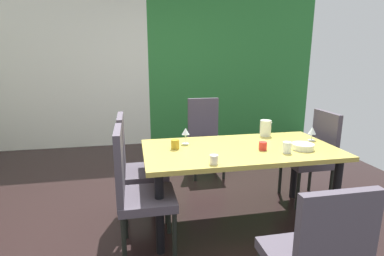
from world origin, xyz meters
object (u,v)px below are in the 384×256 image
(wine_glass_east, at_px, (312,131))
(pitcher_right, at_px, (266,128))
(cup_near_shelf, at_px, (287,147))
(chair_left_near, at_px, (136,187))
(cup_near_window, at_px, (214,160))
(wine_glass_center, at_px, (186,132))
(serving_bowl_left, at_px, (303,146))
(chair_left_far, at_px, (135,163))
(cup_south, at_px, (263,146))
(chair_head_far, at_px, (205,133))
(dining_table, at_px, (240,157))
(cup_corner, at_px, (175,144))
(chair_right_far, at_px, (314,153))

(wine_glass_east, xyz_separation_m, pitcher_right, (-0.37, 0.26, -0.01))
(cup_near_shelf, bearing_deg, chair_left_near, -177.41)
(cup_near_window, height_order, pitcher_right, pitcher_right)
(wine_glass_center, bearing_deg, serving_bowl_left, -20.59)
(chair_left_far, relative_size, wine_glass_center, 6.57)
(wine_glass_center, relative_size, cup_south, 2.13)
(pitcher_right, bearing_deg, chair_head_far, 114.56)
(dining_table, distance_m, wine_glass_center, 0.56)
(dining_table, bearing_deg, chair_head_far, 90.76)
(chair_head_far, height_order, cup_corner, chair_head_far)
(cup_near_shelf, distance_m, pitcher_right, 0.58)
(chair_right_far, bearing_deg, cup_near_shelf, 129.12)
(chair_left_near, distance_m, cup_south, 1.17)
(chair_head_far, relative_size, cup_near_window, 13.86)
(dining_table, distance_m, chair_left_near, 1.00)
(cup_south, height_order, cup_near_shelf, cup_near_shelf)
(chair_left_far, height_order, cup_corner, chair_left_far)
(dining_table, xyz_separation_m, cup_corner, (-0.59, 0.08, 0.13))
(dining_table, bearing_deg, cup_near_shelf, -32.44)
(chair_left_far, height_order, chair_right_far, chair_left_far)
(wine_glass_east, distance_m, pitcher_right, 0.46)
(chair_head_far, height_order, serving_bowl_left, chair_head_far)
(chair_head_far, relative_size, wine_glass_east, 7.21)
(chair_left_far, xyz_separation_m, wine_glass_center, (0.49, -0.06, 0.30))
(chair_head_far, bearing_deg, cup_corner, 64.52)
(chair_left_near, relative_size, wine_glass_center, 6.60)
(chair_right_far, relative_size, chair_left_near, 0.95)
(wine_glass_east, bearing_deg, chair_head_far, 123.90)
(chair_left_far, height_order, chair_head_far, chair_left_far)
(dining_table, height_order, pitcher_right, pitcher_right)
(chair_head_far, height_order, pitcher_right, chair_head_far)
(chair_left_near, xyz_separation_m, wine_glass_east, (1.74, 0.37, 0.28))
(dining_table, xyz_separation_m, cup_near_shelf, (0.34, -0.22, 0.13))
(chair_left_far, bearing_deg, chair_right_far, 90.00)
(serving_bowl_left, bearing_deg, cup_south, 171.01)
(chair_head_far, distance_m, wine_glass_east, 1.46)
(chair_left_far, relative_size, chair_right_far, 1.04)
(pitcher_right, bearing_deg, cup_south, -117.17)
(chair_left_far, relative_size, cup_south, 13.99)
(chair_left_far, relative_size, cup_near_window, 14.11)
(cup_south, bearing_deg, wine_glass_east, 17.72)
(wine_glass_east, bearing_deg, cup_near_shelf, -144.47)
(chair_right_far, height_order, serving_bowl_left, chair_right_far)
(wine_glass_center, distance_m, cup_corner, 0.20)
(cup_south, height_order, cup_near_window, same)
(chair_left_far, distance_m, chair_right_far, 1.91)
(serving_bowl_left, relative_size, cup_corner, 2.28)
(cup_near_shelf, bearing_deg, cup_near_window, -167.90)
(cup_near_window, bearing_deg, chair_left_near, 171.56)
(chair_left_near, height_order, cup_corner, chair_left_near)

